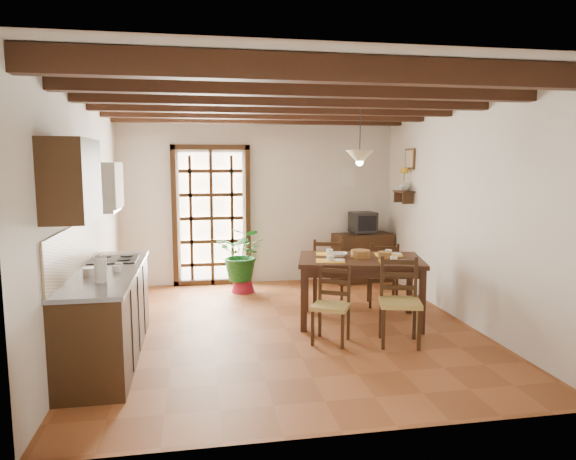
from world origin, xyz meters
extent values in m
plane|color=brown|center=(0.00, 0.00, 0.00)|extent=(5.00, 5.00, 0.00)
cube|color=silver|center=(0.00, 2.50, 1.40)|extent=(4.50, 0.02, 2.80)
cube|color=silver|center=(0.00, -2.50, 1.40)|extent=(4.50, 0.02, 2.80)
cube|color=silver|center=(-2.25, 0.00, 1.40)|extent=(0.02, 5.00, 2.80)
cube|color=silver|center=(2.25, 0.00, 1.40)|extent=(0.02, 5.00, 2.80)
cube|color=white|center=(0.00, 0.00, 2.80)|extent=(4.50, 5.00, 0.02)
cube|color=black|center=(0.00, -2.10, 2.69)|extent=(4.50, 0.14, 0.20)
cube|color=black|center=(0.00, -1.26, 2.69)|extent=(4.50, 0.14, 0.20)
cube|color=black|center=(0.00, -0.42, 2.69)|extent=(4.50, 0.14, 0.20)
cube|color=black|center=(0.00, 0.42, 2.69)|extent=(4.50, 0.14, 0.20)
cube|color=black|center=(0.00, 1.26, 2.69)|extent=(4.50, 0.14, 0.20)
cube|color=black|center=(0.00, 2.10, 2.69)|extent=(4.50, 0.14, 0.20)
cube|color=white|center=(-0.80, 2.49, 1.10)|extent=(1.01, 0.02, 2.11)
cube|color=black|center=(-0.80, 2.44, 2.24)|extent=(1.26, 0.10, 0.08)
cube|color=black|center=(-1.39, 2.44, 1.10)|extent=(0.08, 0.10, 2.28)
cube|color=black|center=(-0.21, 2.44, 1.10)|extent=(0.08, 0.10, 2.28)
cube|color=black|center=(-0.80, 2.42, 1.10)|extent=(1.01, 0.03, 2.02)
cube|color=black|center=(-1.95, -0.60, 0.44)|extent=(0.60, 2.20, 0.88)
cube|color=slate|center=(-1.95, -0.60, 0.90)|extent=(0.64, 2.25, 0.04)
cube|color=tan|center=(-2.23, -0.60, 1.13)|extent=(0.02, 2.20, 0.50)
cube|color=black|center=(-2.08, -1.30, 1.85)|extent=(0.35, 0.80, 0.70)
cube|color=white|center=(-2.05, -0.05, 1.75)|extent=(0.38, 0.60, 0.50)
cube|color=silver|center=(-2.05, -0.05, 1.48)|extent=(0.32, 0.55, 0.04)
cube|color=black|center=(-1.95, -0.05, 0.93)|extent=(0.50, 0.55, 0.02)
cylinder|color=white|center=(-1.90, -1.15, 1.03)|extent=(0.11, 0.11, 0.24)
cylinder|color=silver|center=(-2.05, -0.85, 0.95)|extent=(0.14, 0.14, 0.10)
cube|color=#341C11|center=(0.96, 0.10, 0.79)|extent=(1.69, 1.30, 0.05)
cube|color=#341C11|center=(0.96, 0.10, 0.71)|extent=(1.52, 1.17, 0.11)
cube|color=#341C11|center=(1.73, 0.35, 0.38)|extent=(0.09, 0.09, 0.77)
cube|color=#341C11|center=(0.39, 0.67, 0.38)|extent=(0.09, 0.09, 0.77)
cube|color=#341C11|center=(1.53, -0.47, 0.38)|extent=(0.09, 0.09, 0.77)
cube|color=#341C11|center=(0.19, -0.15, 0.38)|extent=(0.09, 0.09, 0.77)
cube|color=tan|center=(0.41, -0.58, 0.42)|extent=(0.52, 0.51, 0.05)
cube|color=black|center=(0.49, -0.44, 0.63)|extent=(0.36, 0.21, 0.43)
cube|color=black|center=(0.41, -0.58, 0.21)|extent=(0.49, 0.48, 0.42)
cube|color=tan|center=(1.14, -0.75, 0.47)|extent=(0.54, 0.52, 0.05)
cube|color=black|center=(1.19, -0.58, 0.71)|extent=(0.43, 0.16, 0.48)
cube|color=black|center=(1.14, -0.75, 0.24)|extent=(0.51, 0.50, 0.47)
cube|color=tan|center=(0.78, 0.95, 0.47)|extent=(0.54, 0.53, 0.05)
cube|color=black|center=(0.73, 0.78, 0.71)|extent=(0.43, 0.16, 0.48)
cube|color=black|center=(0.78, 0.95, 0.24)|extent=(0.51, 0.50, 0.47)
cube|color=tan|center=(1.51, 0.77, 0.45)|extent=(0.50, 0.49, 0.05)
cube|color=black|center=(1.47, 0.61, 0.67)|extent=(0.41, 0.14, 0.46)
cube|color=black|center=(1.51, 0.77, 0.22)|extent=(0.48, 0.46, 0.45)
cube|color=yellow|center=(0.59, -0.14, 0.89)|extent=(0.34, 0.26, 0.01)
cube|color=yellow|center=(1.34, -0.14, 0.89)|extent=(0.34, 0.26, 0.01)
cube|color=yellow|center=(0.59, 0.34, 0.89)|extent=(0.34, 0.26, 0.01)
cube|color=yellow|center=(1.34, 0.34, 0.89)|extent=(0.34, 0.26, 0.01)
cylinder|color=olive|center=(0.96, 0.10, 0.93)|extent=(0.24, 0.24, 0.10)
imported|color=white|center=(0.71, 0.21, 0.85)|extent=(0.25, 0.25, 0.05)
cube|color=black|center=(1.69, 2.23, 0.41)|extent=(1.01, 0.56, 0.82)
cube|color=black|center=(1.69, 2.23, 1.01)|extent=(0.43, 0.39, 0.34)
cube|color=black|center=(1.69, 2.05, 1.01)|extent=(0.32, 0.05, 0.25)
cube|color=white|center=(1.50, 2.48, 1.75)|extent=(0.25, 0.03, 0.32)
cone|color=maroon|center=(-0.36, 1.86, 0.11)|extent=(0.36, 0.36, 0.22)
imported|color=#144C19|center=(-0.36, 1.86, 0.57)|extent=(2.44, 2.29, 2.18)
cube|color=black|center=(2.14, 1.60, 1.55)|extent=(0.20, 0.42, 0.03)
cube|color=black|center=(2.14, 1.43, 1.46)|extent=(0.18, 0.03, 0.18)
cube|color=black|center=(2.14, 1.77, 1.46)|extent=(0.18, 0.03, 0.18)
imported|color=#B2BFB2|center=(2.14, 1.60, 1.65)|extent=(0.15, 0.15, 0.15)
sphere|color=yellow|center=(2.14, 1.60, 1.86)|extent=(0.14, 0.14, 0.14)
cylinder|color=#144C19|center=(2.14, 1.60, 1.71)|extent=(0.01, 0.01, 0.28)
cube|color=brown|center=(2.23, 1.60, 2.05)|extent=(0.03, 0.32, 0.32)
cube|color=#C3B292|center=(2.21, 1.60, 2.05)|extent=(0.01, 0.26, 0.26)
cylinder|color=black|center=(0.96, 0.20, 2.45)|extent=(0.01, 0.01, 0.70)
cone|color=beige|center=(0.96, 0.20, 2.08)|extent=(0.36, 0.36, 0.14)
sphere|color=#FFD88C|center=(0.96, 0.20, 2.00)|extent=(0.09, 0.09, 0.09)
camera|label=1|loc=(-1.02, -5.93, 2.00)|focal=32.00mm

